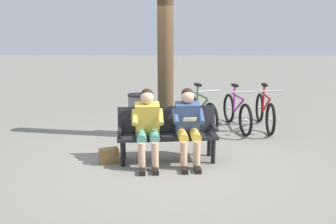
{
  "coord_description": "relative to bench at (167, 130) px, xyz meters",
  "views": [
    {
      "loc": [
        -0.17,
        5.58,
        2.2
      ],
      "look_at": [
        -0.03,
        -0.26,
        0.75
      ],
      "focal_mm": 38.47,
      "sensor_mm": 36.0,
      "label": 1
    }
  ],
  "objects": [
    {
      "name": "bicycle_green",
      "position": [
        -2.03,
        -1.87,
        -0.15
      ],
      "size": [
        0.48,
        1.68,
        0.94
      ],
      "rotation": [
        0.0,
        0.0,
        1.56
      ],
      "color": "black",
      "rests_on": "ground"
    },
    {
      "name": "tree_trunk",
      "position": [
        0.06,
        -1.17,
        1.04
      ],
      "size": [
        0.31,
        0.31,
        3.09
      ],
      "primitive_type": "cylinder",
      "color": "#4C3823",
      "rests_on": "ground"
    },
    {
      "name": "handbag",
      "position": [
        0.94,
        0.18,
        -0.39
      ],
      "size": [
        0.33,
        0.24,
        0.24
      ],
      "primitive_type": "cube",
      "rotation": [
        0.0,
        0.0,
        0.39
      ],
      "color": "olive",
      "rests_on": "ground"
    },
    {
      "name": "person_companion",
      "position": [
        0.3,
        0.2,
        0.16
      ],
      "size": [
        0.52,
        0.79,
        1.2
      ],
      "rotation": [
        0.0,
        0.0,
        0.11
      ],
      "color": "gold",
      "rests_on": "ground"
    },
    {
      "name": "litter_bin",
      "position": [
        0.63,
        -1.31,
        -0.09
      ],
      "size": [
        0.37,
        0.37,
        0.84
      ],
      "color": "slate",
      "rests_on": "ground"
    },
    {
      "name": "bicycle_orange",
      "position": [
        -1.43,
        -1.79,
        -0.15
      ],
      "size": [
        0.5,
        1.66,
        0.94
      ],
      "rotation": [
        0.0,
        0.0,
        1.76
      ],
      "color": "black",
      "rests_on": "ground"
    },
    {
      "name": "bench",
      "position": [
        0.0,
        0.0,
        0.0
      ],
      "size": [
        1.64,
        0.64,
        0.87
      ],
      "rotation": [
        0.0,
        0.0,
        0.11
      ],
      "color": "black",
      "rests_on": "ground"
    },
    {
      "name": "ground_plane",
      "position": [
        0.03,
        0.04,
        -0.51
      ],
      "size": [
        40.0,
        40.0,
        0.0
      ],
      "primitive_type": "plane",
      "color": "slate"
    },
    {
      "name": "bicycle_black",
      "position": [
        -0.67,
        -1.85,
        -0.15
      ],
      "size": [
        0.68,
        1.6,
        0.94
      ],
      "rotation": [
        0.0,
        0.0,
        1.91
      ],
      "color": "black",
      "rests_on": "ground"
    },
    {
      "name": "person_reading",
      "position": [
        -0.33,
        0.13,
        0.16
      ],
      "size": [
        0.52,
        0.79,
        1.2
      ],
      "rotation": [
        0.0,
        0.0,
        0.11
      ],
      "color": "#334772",
      "rests_on": "ground"
    }
  ]
}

